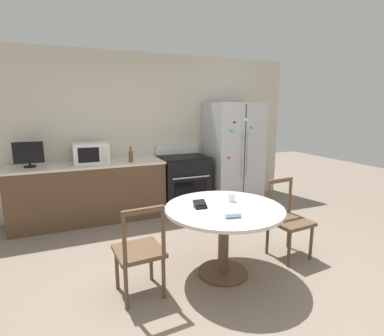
{
  "coord_description": "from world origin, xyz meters",
  "views": [
    {
      "loc": [
        -1.36,
        -2.37,
        1.72
      ],
      "look_at": [
        0.12,
        1.15,
        0.95
      ],
      "focal_mm": 28.0,
      "sensor_mm": 36.0,
      "label": 1
    }
  ],
  "objects_px": {
    "oven_range": "(184,182)",
    "candle_glass": "(232,198)",
    "refrigerator": "(233,154)",
    "dining_chair_left": "(140,252)",
    "microwave": "(91,153)",
    "countertop_tv": "(29,154)",
    "wallet": "(200,205)",
    "dining_chair_right": "(288,221)",
    "counter_bottle": "(131,156)"
  },
  "relations": [
    {
      "from": "countertop_tv",
      "to": "counter_bottle",
      "type": "distance_m",
      "value": 1.41
    },
    {
      "from": "dining_chair_right",
      "to": "wallet",
      "type": "bearing_deg",
      "value": -6.29
    },
    {
      "from": "dining_chair_left",
      "to": "wallet",
      "type": "xyz_separation_m",
      "value": [
        0.65,
        0.11,
        0.33
      ]
    },
    {
      "from": "dining_chair_right",
      "to": "dining_chair_left",
      "type": "relative_size",
      "value": 1.0
    },
    {
      "from": "microwave",
      "to": "dining_chair_left",
      "type": "distance_m",
      "value": 2.28
    },
    {
      "from": "oven_range",
      "to": "countertop_tv",
      "type": "bearing_deg",
      "value": 178.89
    },
    {
      "from": "dining_chair_right",
      "to": "countertop_tv",
      "type": "bearing_deg",
      "value": -41.76
    },
    {
      "from": "microwave",
      "to": "dining_chair_left",
      "type": "relative_size",
      "value": 0.56
    },
    {
      "from": "refrigerator",
      "to": "dining_chair_right",
      "type": "xyz_separation_m",
      "value": [
        -0.41,
        -1.98,
        -0.47
      ]
    },
    {
      "from": "oven_range",
      "to": "microwave",
      "type": "distance_m",
      "value": 1.58
    },
    {
      "from": "countertop_tv",
      "to": "microwave",
      "type": "bearing_deg",
      "value": 0.41
    },
    {
      "from": "wallet",
      "to": "oven_range",
      "type": "bearing_deg",
      "value": 73.38
    },
    {
      "from": "counter_bottle",
      "to": "candle_glass",
      "type": "height_order",
      "value": "counter_bottle"
    },
    {
      "from": "refrigerator",
      "to": "microwave",
      "type": "bearing_deg",
      "value": 177.28
    },
    {
      "from": "dining_chair_right",
      "to": "dining_chair_left",
      "type": "height_order",
      "value": "same"
    },
    {
      "from": "countertop_tv",
      "to": "wallet",
      "type": "xyz_separation_m",
      "value": [
        1.69,
        -2.06,
        -0.33
      ]
    },
    {
      "from": "dining_chair_left",
      "to": "dining_chair_right",
      "type": "bearing_deg",
      "value": -1.03
    },
    {
      "from": "oven_range",
      "to": "wallet",
      "type": "distance_m",
      "value": 2.13
    },
    {
      "from": "dining_chair_right",
      "to": "dining_chair_left",
      "type": "xyz_separation_m",
      "value": [
        -1.77,
        -0.09,
        0.0
      ]
    },
    {
      "from": "dining_chair_left",
      "to": "candle_glass",
      "type": "distance_m",
      "value": 1.11
    },
    {
      "from": "microwave",
      "to": "wallet",
      "type": "height_order",
      "value": "microwave"
    },
    {
      "from": "countertop_tv",
      "to": "candle_glass",
      "type": "height_order",
      "value": "countertop_tv"
    },
    {
      "from": "countertop_tv",
      "to": "counter_bottle",
      "type": "xyz_separation_m",
      "value": [
        1.4,
        -0.11,
        -0.1
      ]
    },
    {
      "from": "refrigerator",
      "to": "dining_chair_left",
      "type": "relative_size",
      "value": 2.01
    },
    {
      "from": "countertop_tv",
      "to": "counter_bottle",
      "type": "bearing_deg",
      "value": -4.39
    },
    {
      "from": "refrigerator",
      "to": "candle_glass",
      "type": "xyz_separation_m",
      "value": [
        -1.13,
        -1.91,
        -0.13
      ]
    },
    {
      "from": "candle_glass",
      "to": "wallet",
      "type": "xyz_separation_m",
      "value": [
        -0.39,
        -0.05,
        -0.01
      ]
    },
    {
      "from": "counter_bottle",
      "to": "dining_chair_left",
      "type": "relative_size",
      "value": 0.26
    },
    {
      "from": "refrigerator",
      "to": "dining_chair_left",
      "type": "distance_m",
      "value": 3.04
    },
    {
      "from": "counter_bottle",
      "to": "dining_chair_left",
      "type": "xyz_separation_m",
      "value": [
        -0.36,
        -2.07,
        -0.55
      ]
    },
    {
      "from": "microwave",
      "to": "countertop_tv",
      "type": "distance_m",
      "value": 0.83
    },
    {
      "from": "counter_bottle",
      "to": "wallet",
      "type": "xyz_separation_m",
      "value": [
        0.29,
        -1.96,
        -0.23
      ]
    },
    {
      "from": "oven_range",
      "to": "candle_glass",
      "type": "bearing_deg",
      "value": -96.09
    },
    {
      "from": "dining_chair_left",
      "to": "countertop_tv",
      "type": "bearing_deg",
      "value": 111.52
    },
    {
      "from": "countertop_tv",
      "to": "wallet",
      "type": "relative_size",
      "value": 2.8
    },
    {
      "from": "countertop_tv",
      "to": "counter_bottle",
      "type": "relative_size",
      "value": 1.66
    },
    {
      "from": "dining_chair_right",
      "to": "counter_bottle",
      "type": "bearing_deg",
      "value": -59.68
    },
    {
      "from": "refrigerator",
      "to": "oven_range",
      "type": "relative_size",
      "value": 1.68
    },
    {
      "from": "refrigerator",
      "to": "microwave",
      "type": "distance_m",
      "value": 2.4
    },
    {
      "from": "dining_chair_left",
      "to": "candle_glass",
      "type": "relative_size",
      "value": 9.97
    },
    {
      "from": "refrigerator",
      "to": "wallet",
      "type": "distance_m",
      "value": 2.48
    },
    {
      "from": "dining_chair_left",
      "to": "microwave",
      "type": "bearing_deg",
      "value": 91.6
    },
    {
      "from": "countertop_tv",
      "to": "wallet",
      "type": "bearing_deg",
      "value": -50.64
    },
    {
      "from": "candle_glass",
      "to": "countertop_tv",
      "type": "bearing_deg",
      "value": 135.97
    },
    {
      "from": "dining_chair_right",
      "to": "refrigerator",
      "type": "bearing_deg",
      "value": -106.77
    },
    {
      "from": "dining_chair_right",
      "to": "microwave",
      "type": "bearing_deg",
      "value": -51.68
    },
    {
      "from": "oven_range",
      "to": "wallet",
      "type": "height_order",
      "value": "oven_range"
    },
    {
      "from": "refrigerator",
      "to": "oven_range",
      "type": "bearing_deg",
      "value": 176.07
    },
    {
      "from": "oven_range",
      "to": "dining_chair_right",
      "type": "xyz_separation_m",
      "value": [
        0.52,
        -2.04,
        -0.03
      ]
    },
    {
      "from": "microwave",
      "to": "counter_bottle",
      "type": "relative_size",
      "value": 2.15
    }
  ]
}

